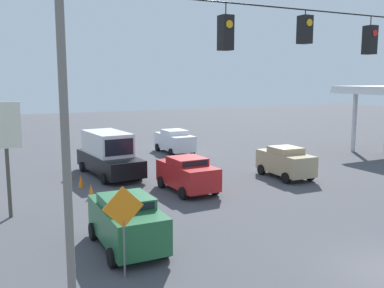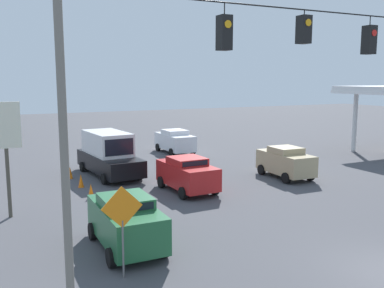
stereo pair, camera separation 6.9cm
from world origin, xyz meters
TOP-DOWN VIEW (x-y plane):
  - overhead_signal_span at (-0.06, -1.75)m, footprint 19.30×0.38m
  - sedan_green_parked_shoulder at (6.88, -5.81)m, footprint 2.05×4.10m
  - sedan_tan_oncoming_far at (-5.20, -12.11)m, footprint 2.08×3.95m
  - sedan_white_oncoming_deep at (-2.80, -23.19)m, footprint 2.07×4.36m
  - box_truck_black_withflow_far at (4.24, -17.56)m, footprint 2.83×6.42m
  - sedan_red_withflow_mid at (1.56, -11.86)m, footprint 2.16×4.12m
  - traffic_cone_nearest at (6.54, -5.16)m, footprint 0.31×0.31m
  - traffic_cone_second at (6.47, -7.96)m, footprint 0.31×0.31m
  - traffic_cone_third at (6.58, -10.24)m, footprint 0.31×0.31m
  - traffic_cone_fourth at (6.47, -12.86)m, footprint 0.31×0.31m
  - traffic_cone_fifth at (6.47, -15.25)m, footprint 0.31×0.31m
  - traffic_cone_farthest at (6.61, -17.65)m, footprint 0.31×0.31m
  - work_zone_sign at (7.66, -3.61)m, footprint 1.27×0.06m

SIDE VIEW (x-z plane):
  - traffic_cone_nearest at x=6.54m, z-range 0.00..0.73m
  - traffic_cone_second at x=6.47m, z-range 0.00..0.73m
  - traffic_cone_third at x=6.58m, z-range 0.00..0.73m
  - traffic_cone_fourth at x=6.47m, z-range 0.00..0.73m
  - traffic_cone_fifth at x=6.47m, z-range 0.00..0.73m
  - traffic_cone_farthest at x=6.61m, z-range 0.00..0.73m
  - sedan_red_withflow_mid at x=1.56m, z-range 0.04..1.89m
  - sedan_tan_oncoming_far at x=-5.20m, z-range 0.04..1.93m
  - sedan_white_oncoming_deep at x=-2.80m, z-range 0.04..1.94m
  - sedan_green_parked_shoulder at x=6.88m, z-range 0.04..1.94m
  - box_truck_black_withflow_far at x=4.24m, z-range -0.01..2.70m
  - work_zone_sign at x=7.66m, z-range 0.57..3.41m
  - overhead_signal_span at x=-0.06m, z-range 1.30..9.89m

